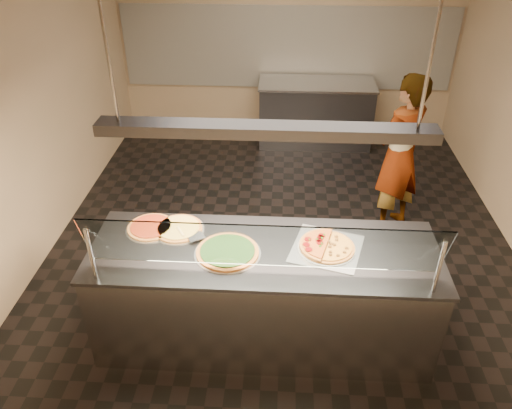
# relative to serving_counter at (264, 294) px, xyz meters

# --- Properties ---
(ground) EXTENTS (5.00, 6.00, 0.02)m
(ground) POSITION_rel_serving_counter_xyz_m (0.14, 1.41, -0.48)
(ground) COLOR black
(ground) RESTS_ON ground
(wall_back) EXTENTS (5.00, 0.02, 3.00)m
(wall_back) POSITION_rel_serving_counter_xyz_m (0.14, 4.42, 1.03)
(wall_back) COLOR tan
(wall_back) RESTS_ON ground
(wall_front) EXTENTS (5.00, 0.02, 3.00)m
(wall_front) POSITION_rel_serving_counter_xyz_m (0.14, -1.60, 1.03)
(wall_front) COLOR tan
(wall_front) RESTS_ON ground
(wall_left) EXTENTS (0.02, 6.00, 3.00)m
(wall_left) POSITION_rel_serving_counter_xyz_m (-2.37, 1.41, 1.03)
(wall_left) COLOR tan
(wall_left) RESTS_ON ground
(tile_band) EXTENTS (4.90, 0.02, 1.20)m
(tile_band) POSITION_rel_serving_counter_xyz_m (0.14, 4.39, 0.83)
(tile_band) COLOR silver
(tile_band) RESTS_ON wall_back
(serving_counter) EXTENTS (2.75, 0.94, 0.93)m
(serving_counter) POSITION_rel_serving_counter_xyz_m (0.00, 0.00, 0.00)
(serving_counter) COLOR #B7B7BC
(serving_counter) RESTS_ON ground
(sneeze_guard) EXTENTS (2.51, 0.18, 0.54)m
(sneeze_guard) POSITION_rel_serving_counter_xyz_m (0.00, -0.34, 0.76)
(sneeze_guard) COLOR #B7B7BC
(sneeze_guard) RESTS_ON serving_counter
(perforated_tray) EXTENTS (0.64, 0.64, 0.01)m
(perforated_tray) POSITION_rel_serving_counter_xyz_m (0.49, 0.05, 0.47)
(perforated_tray) COLOR silver
(perforated_tray) RESTS_ON serving_counter
(half_pizza_pepperoni) EXTENTS (0.32, 0.47, 0.05)m
(half_pizza_pepperoni) POSITION_rel_serving_counter_xyz_m (0.38, 0.05, 0.50)
(half_pizza_pepperoni) COLOR #995623
(half_pizza_pepperoni) RESTS_ON perforated_tray
(half_pizza_sausage) EXTENTS (0.32, 0.47, 0.04)m
(half_pizza_sausage) POSITION_rel_serving_counter_xyz_m (0.59, 0.05, 0.49)
(half_pizza_sausage) COLOR #995623
(half_pizza_sausage) RESTS_ON perforated_tray
(pizza_spinach) EXTENTS (0.52, 0.52, 0.03)m
(pizza_spinach) POSITION_rel_serving_counter_xyz_m (-0.28, -0.05, 0.48)
(pizza_spinach) COLOR silver
(pizza_spinach) RESTS_ON serving_counter
(pizza_cheese) EXTENTS (0.42, 0.42, 0.03)m
(pizza_cheese) POSITION_rel_serving_counter_xyz_m (-0.72, 0.23, 0.48)
(pizza_cheese) COLOR silver
(pizza_cheese) RESTS_ON serving_counter
(pizza_tomato) EXTENTS (0.41, 0.41, 0.03)m
(pizza_tomato) POSITION_rel_serving_counter_xyz_m (-0.95, 0.24, 0.48)
(pizza_tomato) COLOR silver
(pizza_tomato) RESTS_ON serving_counter
(pizza_spatula) EXTENTS (0.26, 0.20, 0.02)m
(pizza_spatula) POSITION_rel_serving_counter_xyz_m (-0.64, 0.15, 0.49)
(pizza_spatula) COLOR #B7B7BC
(pizza_spatula) RESTS_ON pizza_spinach
(prep_table) EXTENTS (1.68, 0.74, 0.93)m
(prep_table) POSITION_rel_serving_counter_xyz_m (0.59, 3.96, 0.00)
(prep_table) COLOR #3C3C42
(prep_table) RESTS_ON ground
(worker) EXTENTS (0.78, 0.75, 1.80)m
(worker) POSITION_rel_serving_counter_xyz_m (1.37, 1.77, 0.43)
(worker) COLOR #302C38
(worker) RESTS_ON ground
(heat_lamp_housing) EXTENTS (2.30, 0.18, 0.08)m
(heat_lamp_housing) POSITION_rel_serving_counter_xyz_m (0.00, 0.00, 1.48)
(heat_lamp_housing) COLOR #3C3C42
(heat_lamp_housing) RESTS_ON ceiling
(lamp_rod_left) EXTENTS (0.02, 0.02, 1.01)m
(lamp_rod_left) POSITION_rel_serving_counter_xyz_m (-1.00, 0.00, 2.03)
(lamp_rod_left) COLOR #B7B7BC
(lamp_rod_left) RESTS_ON ceiling
(lamp_rod_right) EXTENTS (0.02, 0.02, 1.01)m
(lamp_rod_right) POSITION_rel_serving_counter_xyz_m (1.00, 0.00, 2.03)
(lamp_rod_right) COLOR #B7B7BC
(lamp_rod_right) RESTS_ON ceiling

